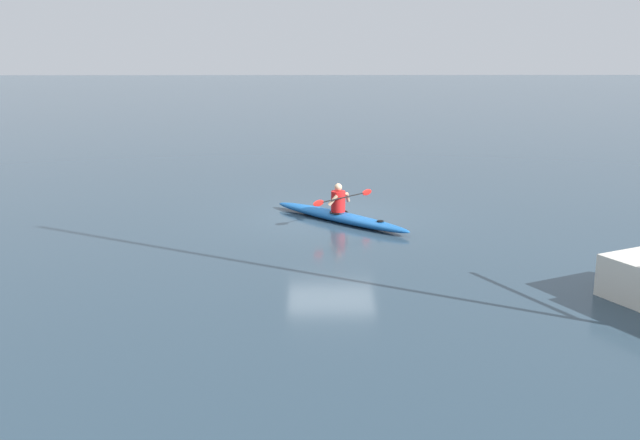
% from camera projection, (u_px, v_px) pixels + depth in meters
% --- Properties ---
extents(ground_plane, '(160.00, 160.00, 0.00)m').
position_uv_depth(ground_plane, '(332.00, 217.00, 21.12)').
color(ground_plane, '#283D4C').
extents(kayak, '(3.87, 3.84, 0.28)m').
position_uv_depth(kayak, '(340.00, 217.00, 20.55)').
color(kayak, '#1959A5').
rests_on(kayak, ground).
extents(kayaker, '(1.69, 1.71, 0.79)m').
position_uv_depth(kayaker, '(339.00, 200.00, 20.47)').
color(kayaker, red).
rests_on(kayaker, kayak).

